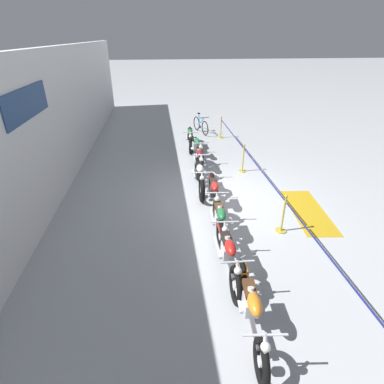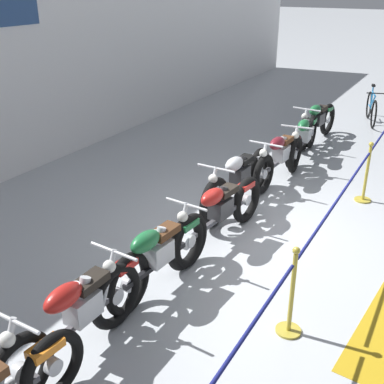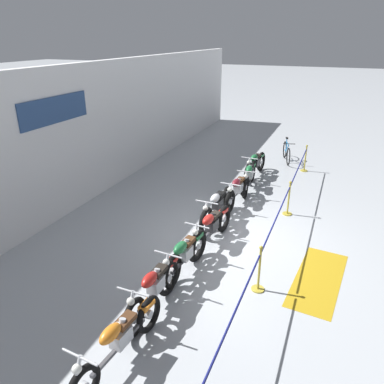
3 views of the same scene
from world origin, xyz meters
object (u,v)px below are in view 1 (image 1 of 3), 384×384
(motorcycle_silver_4, at_px, (199,176))
(bicycle, at_px, (201,125))
(stanchion_mid_right, at_px, (243,162))
(motorcycle_green_6, at_px, (196,147))
(motorcycle_maroon_5, at_px, (199,160))
(stanchion_far_right, at_px, (221,131))
(floor_banner, at_px, (308,211))
(motorcycle_green_7, at_px, (190,138))
(motorcycle_red_3, at_px, (214,194))
(stanchion_mid_left, at_px, (282,219))
(motorcycle_green_2, at_px, (220,222))
(motorcycle_orange_0, at_px, (251,309))
(stanchion_far_left, at_px, (279,198))
(motorcycle_red_1, at_px, (228,255))

(motorcycle_silver_4, bearing_deg, bicycle, -8.17)
(stanchion_mid_right, bearing_deg, motorcycle_green_6, 45.93)
(motorcycle_maroon_5, xyz_separation_m, motorcycle_green_6, (1.36, -0.03, 0.01))
(stanchion_far_right, xyz_separation_m, floor_banner, (-7.16, -1.15, -0.35))
(bicycle, bearing_deg, stanchion_mid_right, -170.42)
(stanchion_mid_right, bearing_deg, motorcycle_silver_4, 125.68)
(floor_banner, bearing_deg, motorcycle_green_7, 31.53)
(motorcycle_red_3, relative_size, stanchion_mid_left, 2.24)
(stanchion_far_right, bearing_deg, stanchion_mid_left, 180.00)
(motorcycle_silver_4, height_order, motorcycle_green_7, motorcycle_silver_4)
(motorcycle_silver_4, distance_m, floor_banner, 3.44)
(motorcycle_green_2, bearing_deg, stanchion_mid_right, -22.42)
(motorcycle_orange_0, bearing_deg, motorcycle_green_7, 0.14)
(stanchion_far_left, bearing_deg, stanchion_mid_right, 0.00)
(motorcycle_orange_0, xyz_separation_m, motorcycle_silver_4, (5.31, 0.15, 0.02))
(motorcycle_red_1, xyz_separation_m, motorcycle_green_7, (7.99, -0.06, -0.01))
(motorcycle_red_3, bearing_deg, motorcycle_red_1, 176.00)
(motorcycle_maroon_5, relative_size, bicycle, 1.28)
(motorcycle_red_3, relative_size, motorcycle_maroon_5, 1.10)
(stanchion_far_right, bearing_deg, motorcycle_maroon_5, 158.27)
(motorcycle_red_3, bearing_deg, motorcycle_green_6, 0.40)
(motorcycle_orange_0, relative_size, stanchion_far_left, 0.19)
(stanchion_far_right, distance_m, floor_banner, 7.26)
(bicycle, bearing_deg, motorcycle_maroon_5, 171.68)
(motorcycle_red_1, distance_m, floor_banner, 3.64)
(bicycle, xyz_separation_m, stanchion_mid_left, (-8.99, -0.87, -0.03))
(motorcycle_green_6, relative_size, stanchion_mid_left, 2.26)
(motorcycle_green_2, xyz_separation_m, bicycle, (9.10, -0.77, -0.09))
(motorcycle_red_1, xyz_separation_m, motorcycle_maroon_5, (5.36, -0.12, -0.02))
(motorcycle_red_1, bearing_deg, motorcycle_green_7, -0.44)
(motorcycle_red_3, xyz_separation_m, motorcycle_green_7, (5.30, 0.13, 0.01))
(motorcycle_green_7, relative_size, bicycle, 1.33)
(stanchion_far_right, bearing_deg, motorcycle_green_6, 149.46)
(motorcycle_green_2, height_order, motorcycle_red_3, motorcycle_green_2)
(motorcycle_maroon_5, bearing_deg, motorcycle_green_2, 179.39)
(motorcycle_green_7, distance_m, stanchion_far_left, 6.47)
(motorcycle_red_1, distance_m, motorcycle_maroon_5, 5.36)
(motorcycle_maroon_5, relative_size, stanchion_far_right, 2.03)
(stanchion_far_right, bearing_deg, motorcycle_orange_0, 171.35)
(motorcycle_green_7, xyz_separation_m, stanchion_far_right, (1.37, -1.66, -0.11))
(stanchion_mid_left, height_order, floor_banner, stanchion_mid_left)
(motorcycle_orange_0, distance_m, floor_banner, 4.56)
(motorcycle_green_7, xyz_separation_m, bicycle, (2.35, -0.79, -0.09))
(stanchion_mid_right, bearing_deg, stanchion_mid_left, 180.00)
(motorcycle_red_1, relative_size, stanchion_mid_right, 2.17)
(motorcycle_maroon_5, relative_size, motorcycle_green_7, 0.97)
(motorcycle_red_1, height_order, motorcycle_green_6, motorcycle_red_1)
(motorcycle_green_6, bearing_deg, stanchion_mid_right, -134.07)
(motorcycle_red_3, bearing_deg, motorcycle_green_2, 175.77)
(bicycle, distance_m, floor_banner, 8.39)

